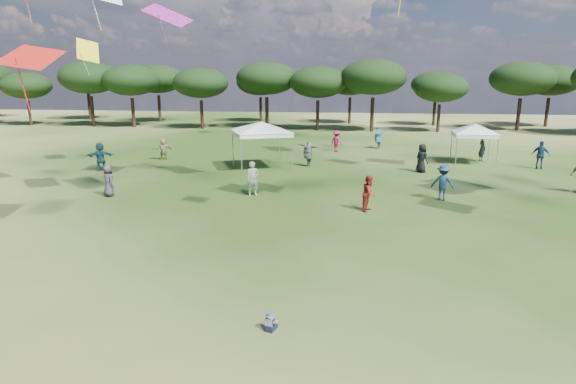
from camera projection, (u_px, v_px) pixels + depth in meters
name	position (u px, v px, depth m)	size (l,w,h in m)	color
ground	(285.00, 383.00, 9.41)	(140.00, 140.00, 0.00)	#2A4715
tree_line	(364.00, 79.00, 53.49)	(108.78, 17.63, 7.77)	black
tent_left	(261.00, 124.00, 30.33)	(6.24, 6.24, 3.31)	gray
tent_right	(475.00, 125.00, 32.19)	(5.49, 5.49, 3.01)	gray
toddler	(270.00, 323.00, 11.28)	(0.34, 0.37, 0.46)	black
festival_crowd	(334.00, 156.00, 30.59)	(28.99, 20.46, 1.89)	#264F74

